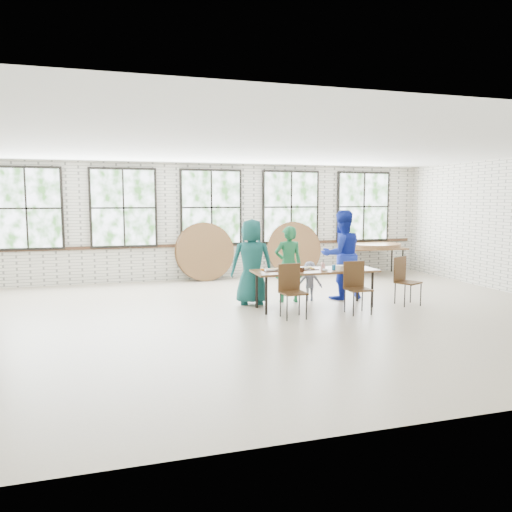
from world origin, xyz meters
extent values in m
plane|color=#BCAB95|center=(0.00, 0.00, 0.00)|extent=(12.00, 12.00, 0.00)
plane|color=white|center=(0.00, 0.00, 3.00)|extent=(12.00, 12.00, 0.00)
plane|color=silver|center=(0.00, 4.50, 1.50)|extent=(12.00, 0.00, 12.00)
plane|color=silver|center=(0.00, -4.50, 1.50)|extent=(12.00, 0.00, 12.00)
cube|color=#422819|center=(0.00, 4.47, 0.90)|extent=(11.80, 0.05, 0.08)
cube|color=black|center=(-4.40, 4.44, 1.88)|extent=(1.62, 0.05, 1.97)
cube|color=white|center=(-4.40, 4.41, 1.88)|extent=(1.50, 0.01, 1.85)
cube|color=black|center=(-2.20, 4.44, 1.88)|extent=(1.62, 0.05, 1.97)
cube|color=white|center=(-2.20, 4.41, 1.88)|extent=(1.50, 0.01, 1.85)
cube|color=black|center=(0.00, 4.44, 1.88)|extent=(1.62, 0.05, 1.97)
cube|color=white|center=(0.00, 4.41, 1.88)|extent=(1.50, 0.01, 1.85)
cube|color=black|center=(2.20, 4.44, 1.88)|extent=(1.62, 0.05, 1.97)
cube|color=white|center=(2.20, 4.41, 1.88)|extent=(1.50, 0.01, 1.85)
cube|color=black|center=(4.40, 4.44, 1.88)|extent=(1.62, 0.05, 1.97)
cube|color=white|center=(4.40, 4.41, 1.88)|extent=(1.50, 0.01, 1.85)
cube|color=brown|center=(1.20, 0.44, 0.72)|extent=(2.41, 0.85, 0.04)
cylinder|color=black|center=(0.12, 0.14, 0.35)|extent=(0.05, 0.05, 0.70)
cylinder|color=black|center=(0.12, 0.74, 0.35)|extent=(0.05, 0.05, 0.70)
cylinder|color=black|center=(2.28, 0.14, 0.35)|extent=(0.05, 0.05, 0.70)
cylinder|color=black|center=(2.28, 0.74, 0.35)|extent=(0.05, 0.05, 0.70)
cube|color=#472D17|center=(0.49, -0.26, 0.45)|extent=(0.44, 0.42, 0.03)
cube|color=#472D17|center=(0.48, -0.07, 0.70)|extent=(0.42, 0.05, 0.50)
cylinder|color=black|center=(0.31, -0.43, 0.22)|extent=(0.02, 0.02, 0.44)
cylinder|color=black|center=(0.31, -0.09, 0.22)|extent=(0.02, 0.02, 0.44)
cylinder|color=black|center=(0.67, -0.43, 0.22)|extent=(0.02, 0.02, 0.44)
cylinder|color=black|center=(0.67, -0.09, 0.22)|extent=(0.02, 0.02, 0.44)
cube|color=#472D17|center=(1.75, -0.27, 0.45)|extent=(0.43, 0.41, 0.03)
cube|color=#472D17|center=(1.76, -0.08, 0.70)|extent=(0.42, 0.04, 0.50)
cylinder|color=black|center=(1.57, -0.44, 0.22)|extent=(0.02, 0.02, 0.44)
cylinder|color=black|center=(1.57, -0.10, 0.22)|extent=(0.02, 0.02, 0.44)
cylinder|color=black|center=(1.93, -0.44, 0.22)|extent=(0.02, 0.02, 0.44)
cylinder|color=black|center=(1.93, -0.10, 0.22)|extent=(0.02, 0.02, 0.44)
cube|color=#472D17|center=(3.06, 0.13, 0.45)|extent=(0.55, 0.55, 0.03)
cube|color=#472D17|center=(2.98, 0.30, 0.70)|extent=(0.39, 0.21, 0.50)
cylinder|color=black|center=(2.88, -0.04, 0.22)|extent=(0.02, 0.02, 0.44)
cylinder|color=black|center=(2.88, 0.30, 0.22)|extent=(0.02, 0.02, 0.44)
cylinder|color=black|center=(3.24, -0.04, 0.22)|extent=(0.02, 0.02, 0.44)
cylinder|color=black|center=(3.24, 0.30, 0.22)|extent=(0.02, 0.02, 0.44)
imported|color=#164F57|center=(0.12, 1.09, 0.85)|extent=(0.92, 0.69, 1.70)
imported|color=#1B683D|center=(0.89, 1.09, 0.78)|extent=(0.61, 0.44, 1.55)
imported|color=#13163B|center=(1.36, 1.09, 0.41)|extent=(0.59, 0.44, 0.81)
imported|color=#172BA7|center=(2.08, 1.09, 0.93)|extent=(0.94, 0.75, 1.86)
cube|color=brown|center=(4.47, 3.95, 0.72)|extent=(1.84, 0.86, 0.04)
cylinder|color=black|center=(3.69, 3.67, 0.35)|extent=(0.04, 0.04, 0.70)
cylinder|color=black|center=(3.69, 4.22, 0.35)|extent=(0.04, 0.04, 0.70)
cylinder|color=black|center=(5.25, 3.67, 0.35)|extent=(0.04, 0.04, 0.70)
cylinder|color=black|center=(5.25, 4.22, 0.35)|extent=(0.04, 0.04, 0.70)
cube|color=black|center=(0.41, 0.56, 0.75)|extent=(0.44, 0.33, 0.02)
cube|color=black|center=(1.04, 0.55, 0.75)|extent=(0.44, 0.33, 0.02)
cube|color=black|center=(1.95, 0.56, 0.75)|extent=(0.44, 0.33, 0.02)
cylinder|color=black|center=(0.83, 0.24, 0.79)|extent=(0.09, 0.09, 0.09)
cube|color=red|center=(1.29, 0.28, 0.80)|extent=(0.06, 0.07, 0.11)
cylinder|color=#1669A8|center=(1.53, 0.31, 0.79)|extent=(0.07, 0.07, 0.10)
cylinder|color=orange|center=(2.13, 0.26, 0.80)|extent=(0.07, 0.07, 0.11)
cylinder|color=white|center=(1.61, 0.20, 0.79)|extent=(0.17, 0.17, 0.10)
ellipsoid|color=white|center=(0.62, 0.24, 0.76)|extent=(0.11, 0.11, 0.05)
ellipsoid|color=white|center=(1.30, 0.21, 0.76)|extent=(0.11, 0.11, 0.05)
cylinder|color=brown|center=(4.47, 3.95, 0.76)|extent=(1.50, 1.50, 0.04)
cylinder|color=brown|center=(4.47, 3.95, 0.80)|extent=(1.50, 1.50, 0.04)
cylinder|color=brown|center=(4.47, 3.95, 0.85)|extent=(1.50, 1.50, 0.04)
cylinder|color=brown|center=(-0.24, 4.30, 0.74)|extent=(1.50, 0.22, 1.50)
cylinder|color=brown|center=(-0.21, 4.20, 0.73)|extent=(1.50, 0.26, 1.49)
cylinder|color=brown|center=(2.29, 4.30, 0.73)|extent=(1.50, 0.34, 1.48)
cylinder|color=brown|center=(2.21, 4.20, 0.73)|extent=(1.50, 0.30, 1.49)
camera|label=1|loc=(-2.62, -8.33, 2.10)|focal=35.00mm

